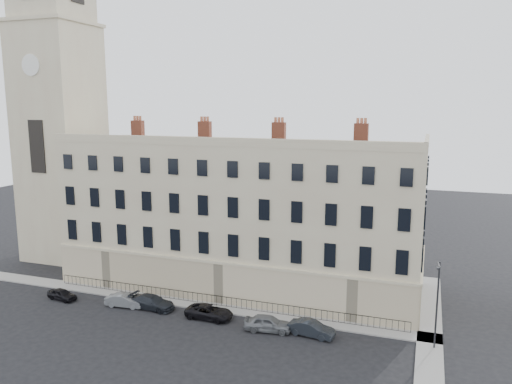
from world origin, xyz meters
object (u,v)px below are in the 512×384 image
(car_c, at_px, (152,302))
(car_f, at_px, (311,329))
(car_d, at_px, (209,312))
(car_e, at_px, (268,323))
(car_b, at_px, (125,300))
(streetlamp, at_px, (437,302))
(car_a, at_px, (62,294))

(car_c, relative_size, car_f, 1.14)
(car_d, height_order, car_e, car_e)
(car_b, height_order, car_e, car_e)
(car_f, xyz_separation_m, streetlamp, (9.53, 0.87, 3.29))
(car_e, height_order, car_f, car_e)
(car_d, bearing_deg, car_f, -91.06)
(car_a, distance_m, car_f, 24.64)
(car_a, bearing_deg, streetlamp, -79.87)
(car_a, distance_m, car_e, 21.01)
(car_b, xyz_separation_m, car_d, (8.56, 0.21, -0.01))
(car_b, height_order, streetlamp, streetlamp)
(car_d, relative_size, car_f, 1.11)
(car_c, distance_m, streetlamp, 24.96)
(car_a, xyz_separation_m, car_c, (9.42, 0.97, 0.11))
(car_b, bearing_deg, car_e, -97.79)
(car_e, distance_m, car_f, 3.64)
(car_b, xyz_separation_m, car_e, (14.25, -0.44, 0.08))
(car_d, height_order, car_f, car_f)
(car_c, distance_m, car_d, 5.90)
(car_f, bearing_deg, streetlamp, -77.15)
(car_f, bearing_deg, car_d, 95.57)
(car_b, height_order, car_c, car_c)
(car_c, xyz_separation_m, streetlamp, (24.74, 0.36, 3.29))
(car_e, bearing_deg, car_d, 75.86)
(car_b, distance_m, car_e, 14.25)
(car_a, height_order, car_b, car_b)
(streetlamp, bearing_deg, car_d, 174.49)
(car_b, relative_size, car_f, 0.96)
(car_e, bearing_deg, streetlamp, -92.43)
(car_a, relative_size, car_e, 0.78)
(car_a, relative_size, car_b, 0.85)
(car_a, xyz_separation_m, car_e, (21.01, 0.13, 0.15))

